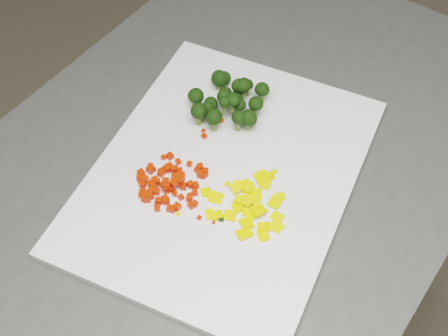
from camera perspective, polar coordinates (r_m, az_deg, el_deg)
counter_block at (r=1.40m, az=0.84°, el=-9.88°), size 1.20×0.99×0.90m
cutting_board at (r=0.98m, az=0.00°, el=-0.59°), size 0.62×0.57×0.01m
carrot_pile at (r=0.95m, az=-4.71°, el=-1.01°), size 0.11×0.11×0.03m
pepper_pile at (r=0.94m, az=2.11°, el=-2.87°), size 0.13×0.13×0.02m
broccoli_pile at (r=1.03m, az=0.71°, el=6.09°), size 0.13×0.13×0.06m
carrot_cube_0 at (r=0.95m, az=-4.67°, el=-1.21°), size 0.01×0.01×0.01m
carrot_cube_1 at (r=0.98m, az=-5.81°, el=-0.31°), size 0.01×0.01×0.01m
carrot_cube_2 at (r=0.95m, az=-5.48°, el=-1.80°), size 0.01×0.01×0.01m
carrot_cube_3 at (r=0.96m, az=-6.39°, el=-1.70°), size 0.01×0.01×0.01m
carrot_cube_4 at (r=0.97m, az=-7.66°, el=-0.91°), size 0.01×0.01×0.01m
carrot_cube_5 at (r=0.97m, az=-1.82°, el=-0.66°), size 0.01×0.01×0.01m
carrot_cube_6 at (r=0.97m, az=-6.33°, el=-1.09°), size 0.01×0.01×0.01m
carrot_cube_7 at (r=0.98m, az=-5.01°, el=0.07°), size 0.01×0.01×0.01m
carrot_cube_8 at (r=0.98m, az=-2.48°, el=-0.17°), size 0.01×0.01×0.01m
carrot_cube_9 at (r=0.95m, az=-6.03°, el=-3.02°), size 0.01×0.01×0.01m
carrot_cube_10 at (r=0.94m, az=-4.96°, el=-3.70°), size 0.01×0.01×0.01m
carrot_cube_11 at (r=0.96m, az=-6.70°, el=-2.12°), size 0.01×0.01×0.01m
carrot_cube_12 at (r=0.96m, az=-5.19°, el=-1.55°), size 0.01×0.01×0.01m
carrot_cube_13 at (r=0.96m, az=-6.50°, el=-1.66°), size 0.01×0.01×0.01m
carrot_cube_14 at (r=0.97m, az=-7.29°, el=-1.06°), size 0.02×0.02×0.01m
carrot_cube_15 at (r=0.97m, az=-6.74°, el=-1.48°), size 0.01×0.01×0.01m
carrot_cube_16 at (r=0.98m, az=-5.18°, el=-0.02°), size 0.01×0.01×0.01m
carrot_cube_17 at (r=0.95m, az=-5.41°, el=-2.88°), size 0.01×0.01×0.01m
carrot_cube_18 at (r=0.96m, az=-3.75°, el=-1.70°), size 0.01×0.01×0.01m
carrot_cube_19 at (r=0.96m, az=-4.03°, el=-0.77°), size 0.01×0.01×0.01m
carrot_cube_20 at (r=0.96m, az=-4.50°, el=-1.29°), size 0.01×0.01×0.01m
carrot_cube_21 at (r=0.94m, az=-6.12°, el=-3.65°), size 0.01×0.01×0.01m
carrot_cube_22 at (r=0.96m, az=-6.06°, el=-1.23°), size 0.01×0.01×0.01m
carrot_cube_23 at (r=0.98m, az=-5.77°, el=-0.49°), size 0.01×0.01×0.01m
carrot_cube_24 at (r=0.96m, az=-7.49°, el=-2.38°), size 0.01×0.01×0.01m
carrot_cube_25 at (r=0.95m, az=-7.37°, el=-2.72°), size 0.01×0.01×0.01m
carrot_cube_26 at (r=0.95m, az=-5.66°, el=-2.95°), size 0.01×0.01×0.01m
carrot_cube_27 at (r=0.94m, az=-4.31°, el=-3.57°), size 0.01×0.01×0.01m
carrot_cube_28 at (r=1.00m, az=-5.56°, el=0.98°), size 0.01×0.01×0.01m
carrot_cube_29 at (r=0.95m, az=-4.07°, el=-1.16°), size 0.01×0.01×0.01m
carrot_cube_30 at (r=0.96m, az=-4.78°, el=-1.88°), size 0.01×0.01×0.01m
carrot_cube_31 at (r=0.98m, az=-7.69°, el=-0.76°), size 0.01×0.01×0.01m
carrot_cube_32 at (r=0.98m, az=-7.59°, el=-0.44°), size 0.01×0.01×0.01m
carrot_cube_33 at (r=0.99m, az=-4.22°, el=0.58°), size 0.01×0.01×0.01m
carrot_cube_34 at (r=0.95m, az=-5.48°, el=-1.60°), size 0.01×0.01×0.01m
carrot_cube_35 at (r=0.98m, az=-5.46°, el=-0.16°), size 0.01×0.01×0.01m
carrot_cube_36 at (r=0.94m, az=-4.71°, el=-3.78°), size 0.01×0.01×0.01m
carrot_cube_37 at (r=0.95m, az=-6.83°, el=-2.53°), size 0.01×0.01×0.01m
carrot_cube_38 at (r=0.94m, az=-3.01°, el=-3.42°), size 0.01×0.01×0.01m
carrot_cube_39 at (r=0.98m, az=-2.20°, el=0.10°), size 0.01×0.01×0.01m
carrot_cube_40 at (r=0.97m, az=-4.55°, el=-0.11°), size 0.01×0.01×0.01m
carrot_cube_41 at (r=0.97m, az=-1.71°, el=-0.31°), size 0.01×0.01×0.01m
carrot_cube_42 at (r=0.94m, az=-5.31°, el=-3.02°), size 0.01×0.01×0.01m
carrot_cube_43 at (r=0.95m, az=-5.35°, el=-1.26°), size 0.01×0.01×0.01m
carrot_cube_44 at (r=1.00m, az=-4.97°, el=1.09°), size 0.01×0.01×0.01m
carrot_cube_45 at (r=0.95m, az=-5.20°, el=-1.66°), size 0.01×0.01×0.01m
carrot_cube_46 at (r=0.98m, az=-4.09°, el=-0.32°), size 0.01×0.01×0.01m
carrot_cube_47 at (r=0.98m, az=-6.71°, el=-0.13°), size 0.01×0.01×0.01m
carrot_cube_48 at (r=0.99m, az=-6.79°, el=0.02°), size 0.01×0.01×0.01m
carrot_cube_49 at (r=0.94m, az=-3.17°, el=-2.77°), size 0.01×0.01×0.01m
carrot_cube_50 at (r=0.96m, az=-2.63°, el=-1.60°), size 0.01×0.01×0.01m
carrot_cube_51 at (r=0.98m, az=-3.17°, el=0.37°), size 0.01×0.01×0.01m
carrot_cube_52 at (r=0.97m, az=-6.57°, el=-1.40°), size 0.01×0.01×0.01m
carrot_cube_53 at (r=0.96m, az=-4.03°, el=-1.22°), size 0.01×0.01×0.01m
carrot_cube_54 at (r=0.96m, az=-7.39°, el=-2.24°), size 0.01×0.01×0.01m
carrot_cube_55 at (r=0.97m, az=-3.89°, el=-0.79°), size 0.02×0.02×0.01m
carrot_cube_56 at (r=0.97m, az=-2.13°, el=-0.56°), size 0.01×0.01×0.01m
carrot_cube_57 at (r=0.95m, az=-2.67°, el=-2.24°), size 0.01×0.01×0.01m
carrot_cube_58 at (r=0.94m, az=-2.67°, el=-3.29°), size 0.01×0.01×0.01m
carrot_cube_59 at (r=0.98m, az=-4.74°, el=0.03°), size 0.01×0.01×0.01m
carrot_cube_60 at (r=0.96m, az=-4.46°, el=-0.85°), size 0.01×0.01×0.01m
carrot_cube_61 at (r=0.97m, az=-7.48°, el=-1.52°), size 0.01×0.01×0.01m
carrot_cube_62 at (r=0.98m, az=-4.56°, el=-0.17°), size 0.01×0.01×0.01m
carrot_cube_63 at (r=0.96m, az=-3.07°, el=-1.52°), size 0.01×0.01×0.01m
carrot_cube_64 at (r=0.95m, az=-4.58°, el=-1.47°), size 0.01×0.01×0.01m
carrot_cube_65 at (r=0.95m, az=-3.09°, el=-2.54°), size 0.01×0.01×0.01m
carrot_cube_66 at (r=0.95m, az=-4.50°, el=-2.36°), size 0.01×0.01×0.01m
carrot_cube_67 at (r=0.95m, az=-3.96°, el=-2.68°), size 0.01×0.01×0.01m
carrot_cube_68 at (r=0.95m, az=-5.53°, el=-1.57°), size 0.01×0.01×0.01m
carrot_cube_69 at (r=0.95m, az=-7.06°, el=-2.76°), size 0.01×0.01×0.01m
carrot_cube_70 at (r=0.96m, az=-6.18°, el=-2.16°), size 0.01×0.01×0.01m
carrot_cube_71 at (r=0.99m, az=-6.73°, el=0.19°), size 0.01×0.01×0.01m
pepper_chunk_0 at (r=0.93m, az=-1.30°, el=-4.26°), size 0.02×0.02×0.01m
pepper_chunk_1 at (r=0.95m, az=1.12°, el=-1.79°), size 0.02×0.02×0.01m
pepper_chunk_2 at (r=0.97m, az=3.30°, el=-0.96°), size 0.02×0.02×0.01m
pepper_chunk_3 at (r=0.95m, az=-0.77°, el=-2.72°), size 0.03×0.03×0.01m
pepper_chunk_4 at (r=0.92m, az=3.66°, el=-5.42°), size 0.02×0.02×0.01m
pepper_chunk_5 at (r=0.97m, az=4.20°, el=-0.71°), size 0.02×0.02×0.01m
pepper_chunk_6 at (r=0.94m, az=1.24°, el=-3.62°), size 0.02×0.02×0.01m
pepper_chunk_7 at (r=0.95m, az=2.27°, el=-1.75°), size 0.02×0.02×0.01m
pepper_chunk_8 at (r=0.93m, az=3.16°, el=-3.85°), size 0.02×0.02×0.01m
pepper_chunk_9 at (r=0.93m, az=4.89°, el=-4.46°), size 0.02×0.02×0.01m
pepper_chunk_10 at (r=0.93m, az=2.46°, el=-4.37°), size 0.02×0.02×0.01m
pepper_chunk_11 at (r=0.94m, az=2.06°, el=-2.95°), size 0.03×0.02×0.01m
pepper_chunk_12 at (r=0.94m, az=1.44°, el=-2.91°), size 0.02×0.02×0.01m
pepper_chunk_13 at (r=0.94m, az=2.12°, el=-3.06°), size 0.02×0.02×0.01m
pepper_chunk_14 at (r=0.96m, az=3.81°, el=-1.47°), size 0.02×0.02×0.01m
pepper_chunk_15 at (r=0.94m, az=1.81°, el=-3.03°), size 0.02×0.02×0.01m
pepper_chunk_16 at (r=0.94m, az=4.68°, el=-3.17°), size 0.03×0.02×0.01m
pepper_chunk_17 at (r=0.91m, az=1.85°, el=-6.02°), size 0.02×0.02×0.01m
pepper_chunk_18 at (r=0.95m, az=3.05°, el=-2.44°), size 0.02×0.02×0.01m
pepper_chunk_19 at (r=0.95m, az=5.13°, el=-2.62°), size 0.02×0.02×0.01m
pepper_chunk_20 at (r=0.93m, az=3.10°, el=-3.55°), size 0.02×0.02×0.01m
pepper_chunk_21 at (r=0.97m, az=3.22°, el=-0.71°), size 0.02×0.02×0.00m
pepper_chunk_22 at (r=0.92m, az=2.07°, el=-5.11°), size 0.02×0.02×0.01m
pepper_chunk_23 at (r=0.93m, az=0.54°, el=-4.35°), size 0.03×0.03×0.01m
pepper_chunk_24 at (r=0.91m, az=3.58°, el=-6.14°), size 0.02×0.03×0.01m
pepper_chunk_25 at (r=0.96m, az=1.32°, el=-1.71°), size 0.02×0.03×0.01m
pepper_chunk_26 at (r=0.95m, az=2.42°, el=-2.73°), size 0.02×0.03×0.01m
pepper_chunk_27 at (r=0.93m, az=-0.62°, el=-4.35°), size 0.02×0.02×0.01m
pepper_chunk_28 at (r=0.96m, az=2.11°, el=-1.55°), size 0.02×0.02×0.01m
pepper_chunk_29 at (r=0.95m, az=-1.63°, el=-2.22°), size 0.02×0.02×0.01m
pepper_chunk_30 at (r=0.95m, az=2.27°, el=-1.76°), size 0.02×0.02×0.01m
pepper_chunk_31 at (r=0.93m, az=2.31°, el=-4.14°), size 0.02×0.02×0.00m
pepper_chunk_32 at (r=0.92m, az=4.82°, el=-5.34°), size 0.02×0.02×0.01m
pepper_chunk_33 at (r=0.97m, az=3.61°, el=-0.74°), size 0.02×0.02×0.01m
pepper_chunk_34 at (r=0.94m, az=2.07°, el=-2.93°), size 0.02×0.02×0.01m
pepper_chunk_35 at (r=0.93m, az=3.15°, el=-3.93°), size 0.02×0.02×0.01m
broccoli_floret_0 at (r=1.05m, az=1.71°, el=7.25°), size 0.04×0.04×0.04m
broccoli_floret_1 at (r=1.09m, az=-0.47°, el=7.95°), size 0.04×0.04×0.03m
broccoli_floret_2 at (r=1.04m, az=-0.01°, el=6.25°), size 0.04×0.04×0.04m
broccoli_floret_3 at (r=1.08m, az=2.16°, el=7.30°), size 0.02×0.02×0.03m
broccoli_floret_4 at (r=1.04m, az=1.33°, el=5.43°), size 0.03×0.03×0.04m
broccoli_floret_5 at (r=1.02m, az=-0.96°, el=4.32°), size 0.04×0.04×0.04m
broccoli_floret_6 at (r=1.05m, az=-1.22°, el=5.73°), size 0.03×0.03×0.03m
broccoli_floret_7 at (r=1.02m, az=0.78°, el=5.91°), size 0.03×0.03×0.04m
broccoli_floret_8 at (r=1.05m, az=-2.63°, el=6.29°), size 0.04×0.04×0.04m
broccoli_floret_9 at (r=1.03m, az=-2.37°, el=4.87°), size 0.04×0.04×0.04m
broccoli_floret_10 at (r=1.07m, az=0.13°, el=6.65°), size 0.03×0.03×0.03m
broccoli_floret_11 at (r=1.09m, az=-0.04°, el=7.98°), size 0.03×0.03×0.03m
broccoli_floret_12 at (r=1.05m, az=1.07°, el=6.16°), size 0.03×0.03×0.03m
broccoli_floret_13 at (r=1.02m, az=-0.00°, el=5.66°), size 0.02×0.02×0.03m
broccoli_floret_14 at (r=1.02m, az=2.21°, el=4.31°), size 0.04×0.04×0.04m
broccoli_floret_15 at (r=1.05m, az=1.25°, el=7.23°), size 0.03×0.03×0.04m
broccoli_floret_16 at (r=1.04m, az=-2.11°, el=4.99°), size 0.03×0.03×0.03m
broccoli_floret_17 at (r=1.04m, az=-1.52°, el=5.24°), size 0.03×0.03×0.03m
broccoli_floret_18 at (r=1.02m, az=1.29°, el=4.24°), size 0.03×0.03×0.04m
broccoli_floret_19 at (r=1.06m, az=3.43°, el=6.81°), size 0.04×0.04×0.04m
broccoli_floret_20 at (r=1.04m, az=2.86°, el=5.50°), size 0.04×0.04×0.04m
stray_bit_0 at (r=0.93m, az=-0.25°, el=-4.67°), size 0.01×0.01×0.01m
stray_bit_1 at (r=1.05m, az=-0.40°, el=4.59°), size 0.01×0.01×0.01m
stray_bit_2 at (r=0.93m, az=-4.20°, el=-4.21°), size 0.01×0.01×0.00m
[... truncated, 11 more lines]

